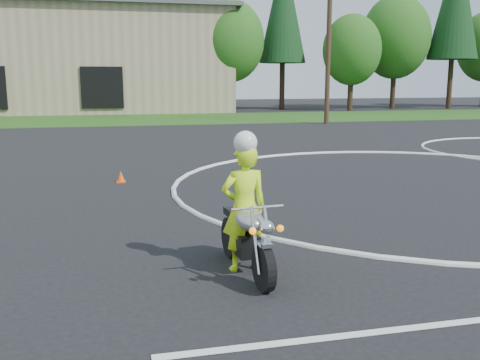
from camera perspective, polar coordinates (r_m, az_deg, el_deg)
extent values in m
cube|color=#1E4714|center=(36.55, -1.77, 6.64)|extent=(120.00, 10.00, 0.02)
torus|color=silver|center=(14.04, 18.14, -0.52)|extent=(12.12, 12.12, 0.12)
cylinder|color=black|center=(6.75, 2.57, -9.37)|extent=(0.17, 0.61, 0.60)
cylinder|color=black|center=(8.00, -1.00, -6.11)|extent=(0.17, 0.61, 0.60)
cube|color=black|center=(7.38, 0.50, -6.76)|extent=(0.33, 0.57, 0.30)
ellipsoid|color=#B7B6BB|center=(7.09, 1.03, -4.30)|extent=(0.41, 0.67, 0.28)
cube|color=black|center=(7.56, -0.22, -3.66)|extent=(0.31, 0.62, 0.10)
cylinder|color=silver|center=(6.68, 1.63, -6.42)|extent=(0.07, 0.36, 0.80)
cylinder|color=silver|center=(6.74, 3.07, -6.28)|extent=(0.07, 0.36, 0.80)
cube|color=silver|center=(6.63, 2.65, -6.84)|extent=(0.16, 0.23, 0.05)
cylinder|color=white|center=(6.76, 1.87, -2.97)|extent=(0.70, 0.10, 0.04)
sphere|color=white|center=(6.49, 2.92, -5.11)|extent=(0.18, 0.18, 0.18)
sphere|color=orange|center=(6.46, 1.37, -5.46)|extent=(0.09, 0.09, 0.09)
sphere|color=orange|center=(6.58, 4.32, -5.17)|extent=(0.09, 0.09, 0.09)
cylinder|color=silver|center=(7.82, 0.67, -6.51)|extent=(0.15, 0.80, 0.08)
imported|color=#CEFF1A|center=(7.30, 0.45, -3.02)|extent=(0.68, 0.48, 1.76)
sphere|color=white|center=(7.09, 0.58, 4.01)|extent=(0.32, 0.32, 0.32)
cone|color=#FF4A0D|center=(14.04, -12.60, 0.36)|extent=(0.22, 0.22, 0.30)
cube|color=#FF4A0D|center=(14.07, -12.58, -0.19)|extent=(0.24, 0.24, 0.03)
cube|color=black|center=(40.65, -14.49, 9.53)|extent=(3.00, 0.16, 3.00)
cylinder|color=#382619|center=(43.73, -1.03, 9.42)|extent=(0.44, 0.44, 3.24)
ellipsoid|color=#1E5116|center=(43.82, -1.05, 14.61)|extent=(5.40, 5.40, 6.48)
cylinder|color=#382619|center=(46.95, 4.51, 9.92)|extent=(0.44, 0.44, 3.96)
cone|color=black|center=(47.33, 4.63, 18.00)|extent=(3.96, 3.96, 9.35)
cylinder|color=#382619|center=(45.97, 11.67, 9.05)|extent=(0.44, 0.44, 2.88)
ellipsoid|color=#1E5116|center=(46.02, 11.84, 13.43)|extent=(4.80, 4.80, 5.76)
cylinder|color=#382619|center=(50.01, 16.00, 9.39)|extent=(0.44, 0.44, 3.60)
ellipsoid|color=#1E5116|center=(50.13, 16.26, 14.42)|extent=(6.00, 6.00, 7.20)
cylinder|color=#382619|center=(51.79, 21.47, 9.50)|extent=(0.44, 0.44, 4.32)
cylinder|color=#382619|center=(44.06, -6.47, 9.13)|extent=(0.44, 0.44, 2.88)
ellipsoid|color=#1E5116|center=(44.11, -6.56, 13.71)|extent=(4.80, 4.80, 5.76)
cylinder|color=#473321|center=(32.25, 9.45, 14.83)|extent=(0.28, 0.28, 10.00)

